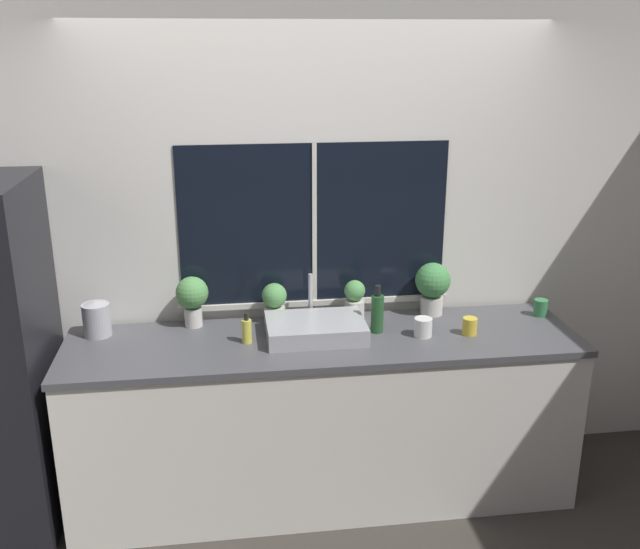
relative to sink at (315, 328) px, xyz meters
The scene contains 15 objects.
ground_plane 1.04m from the sink, 84.01° to the right, with size 14.00×14.00×0.00m, color #38332D.
wall_back 0.53m from the sink, 84.06° to the left, with size 8.00×0.09×2.70m.
wall_right 2.64m from the sink, 25.68° to the left, with size 0.06×7.00×2.70m.
counter 0.51m from the sink, 40.85° to the right, with size 2.66×0.69×0.93m.
sink is the anchor object (origin of this frame).
potted_plant_far_left 0.68m from the sink, 160.03° to the left, with size 0.17×0.17×0.28m.
potted_plant_center_left 0.31m from the sink, 130.31° to the left, with size 0.14×0.14×0.22m.
potted_plant_center_right 0.34m from the sink, 42.82° to the left, with size 0.12×0.12×0.22m.
potted_plant_far_right 0.74m from the sink, 18.46° to the left, with size 0.20×0.20×0.30m.
soap_bottle 0.36m from the sink, behind, with size 0.05×0.05×0.16m.
bottle_tall 0.34m from the sink, ahead, with size 0.07×0.07×0.26m.
mug_white 0.56m from the sink, ahead, with size 0.09×0.09×0.10m.
mug_yellow 0.81m from the sink, ahead, with size 0.08×0.08×0.09m.
mug_green 1.29m from the sink, ahead, with size 0.07×0.07×0.09m.
kettle 1.14m from the sink, behind, with size 0.14×0.14×0.19m.
Camera 1 is at (-0.48, -3.02, 2.41)m, focal length 40.00 mm.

